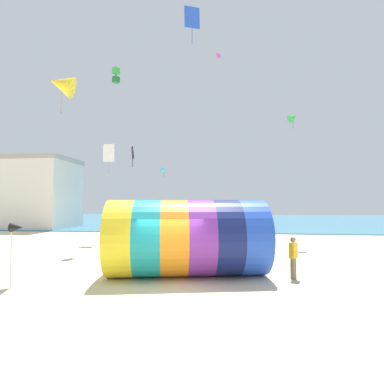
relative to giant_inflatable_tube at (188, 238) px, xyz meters
The scene contains 14 objects.
ground_plane 2.19m from the giant_inflatable_tube, 108.32° to the right, with size 120.00×120.00×0.00m, color beige.
sea 36.68m from the giant_inflatable_tube, 90.73° to the left, with size 120.00×40.00×0.10m, color teal.
giant_inflatable_tube is the anchor object (origin of this frame).
kite_handler 4.46m from the giant_inflatable_tube, ahead, with size 0.40×0.42×1.72m.
kite_blue_diamond 15.07m from the giant_inflatable_tube, 94.51° to the left, with size 1.01×0.50×2.53m.
kite_green_delta 15.25m from the giant_inflatable_tube, 57.75° to the left, with size 1.03×0.90×1.30m.
kite_green_box 15.24m from the giant_inflatable_tube, 127.38° to the left, with size 0.56×0.56×1.17m.
kite_yellow_delta 9.61m from the giant_inflatable_tube, behind, with size 1.55×1.37×2.09m.
kite_black_diamond 8.38m from the giant_inflatable_tube, 127.16° to the left, with size 0.33×0.52×1.29m.
kite_magenta_parafoil 20.59m from the giant_inflatable_tube, 85.73° to the left, with size 0.60×0.87×0.43m.
kite_white_diamond 13.90m from the giant_inflatable_tube, 126.89° to the left, with size 0.98×0.12×2.41m.
kite_cyan_delta 16.17m from the giant_inflatable_tube, 105.45° to the left, with size 0.81×0.74×1.04m.
promenade_building 31.05m from the giant_inflatable_tube, 138.86° to the left, with size 14.00×6.98×8.28m.
beach_flag 6.55m from the giant_inflatable_tube, 155.88° to the right, with size 0.47×0.36×2.41m.
Camera 1 is at (2.07, -11.43, 3.19)m, focal length 28.00 mm.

